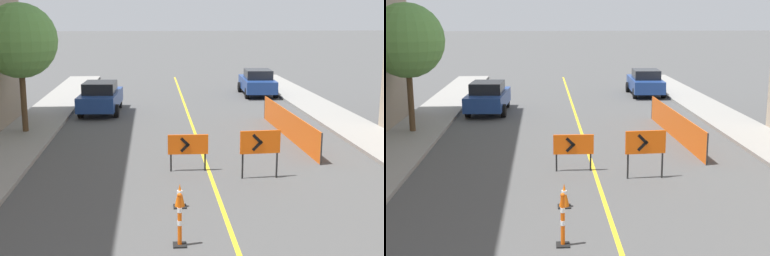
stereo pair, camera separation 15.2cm
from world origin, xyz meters
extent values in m
cube|color=gold|center=(0.00, 21.05, 0.00)|extent=(0.12, 42.10, 0.01)
cube|color=gray|center=(-6.94, 21.05, 0.07)|extent=(2.31, 42.10, 0.14)
cube|color=gray|center=(6.94, 21.05, 0.07)|extent=(2.31, 42.10, 0.14)
cube|color=black|center=(-1.09, 13.46, 0.01)|extent=(0.34, 0.34, 0.03)
cone|color=orange|center=(-1.09, 13.46, 0.33)|extent=(0.27, 0.27, 0.61)
cylinder|color=white|center=(-1.09, 13.46, 0.41)|extent=(0.14, 0.14, 0.10)
cube|color=black|center=(-1.22, 11.10, 0.02)|extent=(0.29, 0.29, 0.04)
cylinder|color=#EF560C|center=(-1.22, 11.10, 0.58)|extent=(0.09, 0.09, 1.10)
cylinder|color=white|center=(-1.22, 11.10, 0.53)|extent=(0.10, 0.10, 0.11)
cylinder|color=white|center=(-1.22, 11.10, 0.82)|extent=(0.10, 0.10, 0.11)
sphere|color=#EF560C|center=(-1.22, 11.10, 1.16)|extent=(0.10, 0.10, 0.10)
cube|color=#EF560C|center=(-0.66, 16.69, 0.88)|extent=(1.29, 0.08, 0.64)
cube|color=black|center=(-0.76, 16.65, 0.96)|extent=(0.31, 0.02, 0.31)
cube|color=black|center=(-0.76, 16.65, 0.79)|extent=(0.31, 0.02, 0.31)
cylinder|color=black|center=(-1.21, 16.69, 0.28)|extent=(0.06, 0.06, 0.56)
cylinder|color=black|center=(-0.11, 16.69, 0.28)|extent=(0.06, 0.06, 0.56)
cube|color=#EF560C|center=(1.47, 15.77, 1.14)|extent=(1.25, 0.15, 0.71)
cube|color=black|center=(1.38, 15.73, 1.24)|extent=(0.34, 0.05, 0.34)
cube|color=black|center=(1.38, 15.73, 1.04)|extent=(0.34, 0.05, 0.34)
cylinder|color=black|center=(0.94, 15.77, 0.39)|extent=(0.06, 0.06, 0.78)
cylinder|color=black|center=(2.00, 15.77, 0.39)|extent=(0.06, 0.06, 0.78)
cube|color=#EF560C|center=(3.69, 21.05, 0.55)|extent=(0.24, 8.00, 1.09)
cylinder|color=#262626|center=(3.80, 17.04, 0.55)|extent=(0.05, 0.05, 1.09)
cylinder|color=#262626|center=(3.58, 25.05, 0.55)|extent=(0.05, 0.05, 1.09)
cube|color=navy|center=(-4.38, 27.23, 0.68)|extent=(2.02, 4.39, 0.72)
cube|color=black|center=(-4.38, 27.02, 1.31)|extent=(1.63, 2.01, 0.55)
cylinder|color=black|center=(-5.23, 28.56, 0.32)|extent=(0.25, 0.65, 0.64)
cylinder|color=black|center=(-3.52, 28.56, 0.32)|extent=(0.25, 0.65, 0.64)
cylinder|color=black|center=(-5.23, 25.90, 0.32)|extent=(0.25, 0.65, 0.64)
cylinder|color=black|center=(-3.52, 25.90, 0.32)|extent=(0.25, 0.65, 0.64)
cube|color=navy|center=(4.66, 32.50, 0.68)|extent=(1.99, 4.38, 0.72)
cube|color=black|center=(4.66, 32.28, 1.31)|extent=(1.61, 2.00, 0.55)
cylinder|color=black|center=(3.81, 33.83, 0.32)|extent=(0.25, 0.65, 0.64)
cylinder|color=black|center=(5.52, 33.83, 0.32)|extent=(0.25, 0.65, 0.64)
cylinder|color=black|center=(3.81, 31.16, 0.32)|extent=(0.25, 0.65, 0.64)
cylinder|color=black|center=(5.52, 31.16, 0.32)|extent=(0.25, 0.65, 0.64)
cylinder|color=#4C3823|center=(-7.06, 22.44, 1.44)|extent=(0.24, 0.24, 2.60)
sphere|color=#568E42|center=(-7.06, 22.44, 3.88)|extent=(3.03, 3.03, 3.03)
camera|label=1|loc=(-1.76, 0.26, 4.98)|focal=50.00mm
camera|label=2|loc=(-1.61, 0.25, 4.98)|focal=50.00mm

